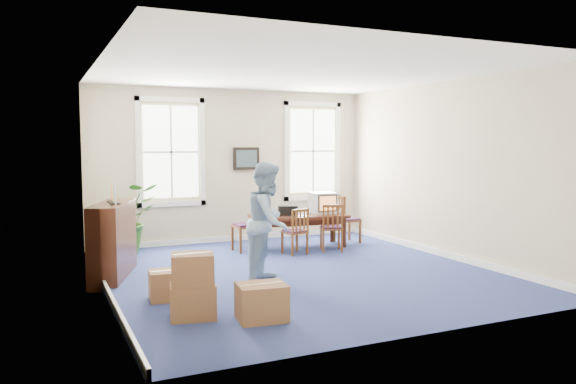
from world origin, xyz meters
name	(u,v)px	position (x,y,z in m)	size (l,w,h in m)	color
floor	(298,272)	(0.00, 0.00, 0.00)	(6.50, 6.50, 0.00)	navy
ceiling	(298,71)	(0.00, 0.00, 3.20)	(6.50, 6.50, 0.00)	white
wall_back	(232,166)	(0.00, 3.25, 1.60)	(6.50, 6.50, 0.00)	beige
wall_front	(428,188)	(0.00, -3.25, 1.60)	(6.50, 6.50, 0.00)	beige
wall_left	(100,178)	(-3.00, 0.00, 1.60)	(6.50, 6.50, 0.00)	beige
wall_right	(447,170)	(3.00, 0.00, 1.60)	(6.50, 6.50, 0.00)	beige
baseboard_back	(233,238)	(0.00, 3.22, 0.06)	(6.00, 0.04, 0.12)	white
baseboard_left	(106,288)	(-2.97, 0.00, 0.06)	(0.04, 6.50, 0.12)	white
baseboard_right	(444,254)	(2.97, 0.00, 0.06)	(0.04, 6.50, 0.12)	white
window_left	(171,152)	(-1.30, 3.23, 1.90)	(1.40, 0.12, 2.20)	white
window_right	(313,151)	(1.90, 3.23, 1.90)	(1.40, 0.12, 2.20)	white
wall_picture	(246,159)	(0.30, 3.20, 1.75)	(0.58, 0.06, 0.48)	black
conference_table	(299,231)	(0.98, 2.02, 0.33)	(1.91, 0.87, 0.65)	#3D1C10
crt_tv	(323,203)	(1.54, 2.06, 0.86)	(0.46, 0.51, 0.42)	#B7B7BC
game_console	(335,211)	(1.80, 2.02, 0.68)	(0.17, 0.21, 0.05)	white
equipment_bag	(288,210)	(0.76, 2.06, 0.74)	(0.38, 0.25, 0.19)	black
chair_near_left	(295,231)	(0.59, 1.37, 0.43)	(0.39, 0.39, 0.87)	brown
chair_near_right	(331,227)	(1.37, 1.37, 0.46)	(0.41, 0.41, 0.92)	brown
chair_end_left	(246,225)	(-0.15, 2.02, 0.51)	(0.46, 0.46, 1.02)	brown
chair_end_right	(347,219)	(2.10, 2.02, 0.50)	(0.44, 0.44, 0.99)	brown
man	(268,222)	(-0.63, -0.30, 0.90)	(0.88, 0.68, 1.80)	#8BADCF
credenza	(113,238)	(-2.74, 0.96, 0.61)	(0.44, 1.54, 1.21)	#3D1C10
brochure_rack	(113,188)	(-2.72, 0.96, 1.38)	(0.13, 0.75, 0.33)	#99999E
potted_plant	(124,219)	(-2.33, 2.66, 0.67)	(1.20, 1.05, 1.34)	#1D4910
cardboard_boxes	(207,280)	(-1.95, -1.53, 0.41)	(1.44, 1.44, 0.82)	#8E5E3A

